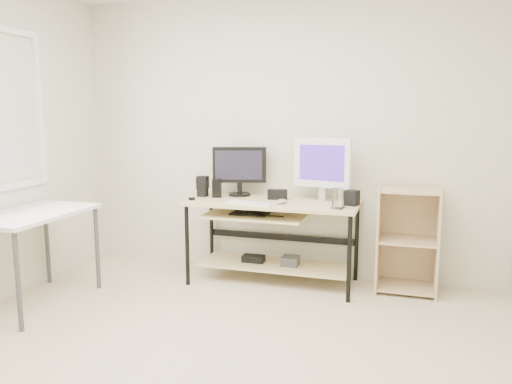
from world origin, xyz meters
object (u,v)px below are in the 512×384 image
Objects in this scene: white_imac at (322,164)px; desk at (271,224)px; side_table at (32,222)px; black_monitor at (239,168)px; shelf_unit at (407,239)px; audio_controller at (217,188)px.

desk is at bearing -149.59° from white_imac.
black_monitor is at bearing 43.66° from side_table.
desk is 1.19m from shelf_unit.
desk is 1.50× the size of side_table.
black_monitor reaches higher than side_table.
audio_controller is at bearing -175.28° from shelf_unit.
white_imac is 0.98m from audio_controller.
shelf_unit is at bearing -17.02° from black_monitor.
white_imac is at bearing -19.00° from black_monitor.
shelf_unit is 1.62× the size of white_imac.
shelf_unit is 1.63m from black_monitor.
audio_controller is (-1.69, -0.14, 0.38)m from shelf_unit.
shelf_unit is (2.83, 1.22, -0.22)m from side_table.
black_monitor is 0.29m from audio_controller.
desk is 8.81× the size of audio_controller.
black_monitor is 2.89× the size of audio_controller.
shelf_unit is (1.18, 0.16, -0.09)m from desk.
desk is 2.69× the size of white_imac.
black_monitor reaches higher than shelf_unit.
black_monitor is at bearing 179.24° from shelf_unit.
white_imac is at bearing 18.53° from desk.
side_table is at bearing -152.61° from black_monitor.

